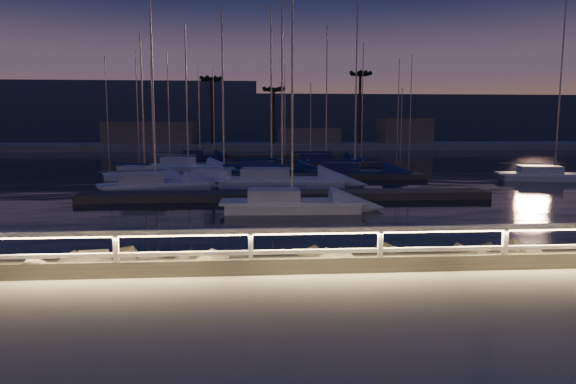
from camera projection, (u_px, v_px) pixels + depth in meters
name	position (u px, v px, depth m)	size (l,w,h in m)	color
ground	(337.00, 272.00, 11.89)	(400.00, 400.00, 0.00)	gray
harbor_water	(274.00, 177.00, 42.89)	(400.00, 440.00, 0.60)	black
guard_rail	(335.00, 239.00, 11.79)	(44.11, 0.12, 1.06)	white
riprap	(280.00, 264.00, 13.56)	(34.49, 2.38, 1.26)	#625D54
floating_docks	(273.00, 169.00, 44.08)	(22.00, 36.00, 0.40)	#594F49
far_shore	(261.00, 144.00, 85.07)	(160.00, 14.00, 5.20)	gray
palm_left	(211.00, 82.00, 81.18)	(3.00, 3.00, 11.20)	#43351F
palm_center	(274.00, 91.00, 83.08)	(3.00, 3.00, 9.70)	#43351F
palm_right	(360.00, 77.00, 82.85)	(3.00, 3.00, 12.20)	#43351F
distant_hills	(176.00, 120.00, 141.82)	(230.00, 37.50, 18.00)	#3C485E
sailboat_a	(153.00, 185.00, 30.80)	(6.89, 4.12, 11.43)	white
sailboat_b	(288.00, 203.00, 23.77)	(6.69, 2.21, 11.27)	white
sailboat_c	(279.00, 180.00, 33.23)	(8.73, 3.45, 14.43)	white
sailboat_e	(143.00, 175.00, 36.82)	(6.28, 4.08, 10.52)	white
sailboat_f	(221.00, 179.00, 34.26)	(6.96, 3.05, 11.49)	white
sailboat_g	(352.00, 172.00, 39.22)	(8.09, 4.08, 13.24)	navy
sailboat_h	(551.00, 175.00, 37.13)	(8.11, 4.25, 13.22)	white
sailboat_i	(186.00, 166.00, 44.45)	(7.58, 4.10, 12.51)	white
sailboat_j	(269.00, 171.00, 39.91)	(7.85, 3.45, 12.94)	navy
sailboat_k	(324.00, 161.00, 50.94)	(8.24, 3.51, 13.56)	navy
sailboat_m	(199.00, 156.00, 60.01)	(6.48, 2.73, 10.77)	navy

